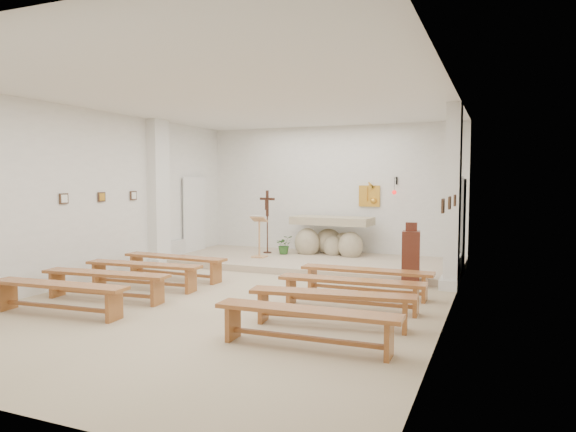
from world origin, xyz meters
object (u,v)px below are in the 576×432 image
at_px(bench_left_second, 143,270).
at_px(bench_left_third, 105,279).
at_px(bench_right_second, 351,287).
at_px(crucifix_stand, 267,217).
at_px(bench_right_third, 332,301).
at_px(altar, 331,238).
at_px(bench_right_fourth, 307,319).
at_px(bench_right_front, 366,276).
at_px(bench_left_front, 175,262).
at_px(bench_left_fourth, 58,291).
at_px(lectern, 259,237).
at_px(donation_pedestal, 411,259).

distance_m(bench_left_second, bench_left_third, 1.01).
xyz_separation_m(bench_right_second, bench_left_third, (-4.07, -1.01, 0.00)).
distance_m(crucifix_stand, bench_right_third, 6.40).
relative_size(altar, bench_left_second, 0.89).
bearing_deg(bench_right_fourth, bench_right_second, 88.44).
distance_m(bench_right_front, bench_right_third, 2.03).
bearing_deg(crucifix_stand, bench_left_front, -82.41).
bearing_deg(bench_left_third, bench_left_fourth, -95.18).
distance_m(lectern, bench_right_third, 5.65).
bearing_deg(altar, lectern, -138.03).
height_order(lectern, bench_right_front, lectern).
height_order(bench_right_third, bench_right_fourth, same).
relative_size(bench_right_front, bench_left_fourth, 0.99).
bearing_deg(lectern, bench_left_fourth, -97.87).
relative_size(bench_right_front, bench_right_fourth, 1.00).
distance_m(bench_left_front, bench_right_fourth, 5.08).
relative_size(altar, bench_left_third, 0.89).
bearing_deg(bench_right_second, bench_right_front, 87.59).
relative_size(bench_left_second, bench_right_fourth, 1.00).
bearing_deg(bench_right_third, bench_left_front, 145.88).
distance_m(bench_left_third, bench_right_third, 4.07).
xyz_separation_m(lectern, donation_pedestal, (3.93, -1.39, -0.11)).
relative_size(altar, bench_right_fourth, 0.90).
height_order(bench_left_front, bench_left_second, same).
distance_m(bench_left_second, bench_right_fourth, 4.55).
bearing_deg(bench_left_front, altar, 61.52).
distance_m(crucifix_stand, bench_right_second, 5.58).
distance_m(bench_right_third, bench_right_fourth, 1.01).
bearing_deg(donation_pedestal, bench_right_second, -112.81).
height_order(bench_left_third, bench_right_third, same).
bearing_deg(bench_left_second, bench_left_third, -94.09).
bearing_deg(bench_left_fourth, lectern, 78.53).
bearing_deg(bench_left_third, bench_left_second, 84.82).
bearing_deg(crucifix_stand, bench_right_fourth, -43.40).
xyz_separation_m(bench_left_third, bench_left_fourth, (0.00, -1.01, 0.00)).
bearing_deg(crucifix_stand, donation_pedestal, -10.12).
relative_size(crucifix_stand, bench_left_front, 0.69).
bearing_deg(altar, donation_pedestal, -42.81).
relative_size(crucifix_stand, bench_right_third, 0.69).
bearing_deg(bench_left_third, lectern, 75.65).
relative_size(altar, crucifix_stand, 1.29).
height_order(lectern, bench_left_second, lectern).
relative_size(lectern, bench_right_second, 0.44).
bearing_deg(bench_right_second, lectern, 130.89).
height_order(bench_right_front, bench_left_third, same).
xyz_separation_m(lectern, bench_left_third, (-0.73, -4.55, -0.30)).
relative_size(bench_right_second, bench_left_third, 1.00).
height_order(lectern, crucifix_stand, crucifix_stand).
relative_size(donation_pedestal, bench_right_third, 0.53).
relative_size(crucifix_stand, bench_left_second, 0.69).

